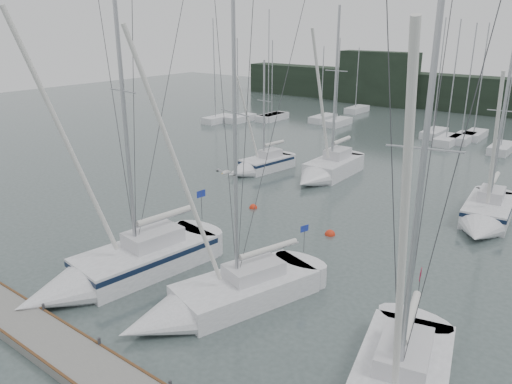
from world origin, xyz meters
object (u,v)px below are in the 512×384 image
sailboat_near_left (111,271)px  sailboat_mid_d (485,217)px  sailboat_mid_b (325,171)px  buoy_a (330,235)px  sailboat_mid_a (257,166)px  buoy_c (253,208)px  sailboat_near_center (206,303)px

sailboat_near_left → sailboat_mid_d: size_ratio=1.31×
sailboat_mid_b → buoy_a: size_ratio=22.66×
sailboat_near_left → buoy_a: 13.10m
sailboat_near_left → buoy_a: (5.65, 11.80, -0.65)m
sailboat_mid_d → buoy_a: size_ratio=18.96×
sailboat_mid_a → buoy_c: bearing=-45.2°
sailboat_mid_d → buoy_a: sailboat_mid_d is taller
sailboat_near_left → sailboat_mid_d: 22.84m
sailboat_near_left → sailboat_near_center: (5.60, 0.86, -0.14)m
sailboat_mid_b → sailboat_mid_d: bearing=-12.2°
sailboat_mid_a → sailboat_mid_b: sailboat_mid_b is taller
sailboat_mid_a → sailboat_mid_b: (5.62, 1.85, 0.11)m
sailboat_near_left → sailboat_mid_b: bearing=98.7°
sailboat_mid_d → sailboat_near_center: bearing=-117.4°
sailboat_mid_b → sailboat_mid_d: sailboat_mid_b is taller
sailboat_mid_a → buoy_a: sailboat_mid_a is taller
sailboat_mid_a → buoy_a: bearing=-25.0°
sailboat_mid_d → buoy_c: (-13.62, -6.40, -0.62)m
sailboat_mid_a → buoy_c: (5.12, -7.07, -0.54)m
sailboat_mid_a → sailboat_near_left: bearing=-64.1°
sailboat_near_left → buoy_c: sailboat_near_left is taller
sailboat_mid_d → buoy_a: (-7.07, -7.17, -0.62)m
sailboat_near_left → sailboat_near_center: bearing=16.4°
sailboat_mid_a → sailboat_mid_d: 18.75m
sailboat_near_center → sailboat_mid_d: (7.11, 18.11, 0.10)m
sailboat_mid_a → buoy_c: size_ratio=17.89×
sailboat_near_left → sailboat_mid_b: (-0.41, 21.49, 0.00)m
sailboat_near_center → sailboat_mid_a: sailboat_near_center is taller
sailboat_near_center → sailboat_mid_b: size_ratio=1.04×
sailboat_mid_a → sailboat_mid_d: size_ratio=0.84×
sailboat_near_left → sailboat_mid_a: size_ratio=1.56×
buoy_c → sailboat_mid_a: bearing=125.9°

